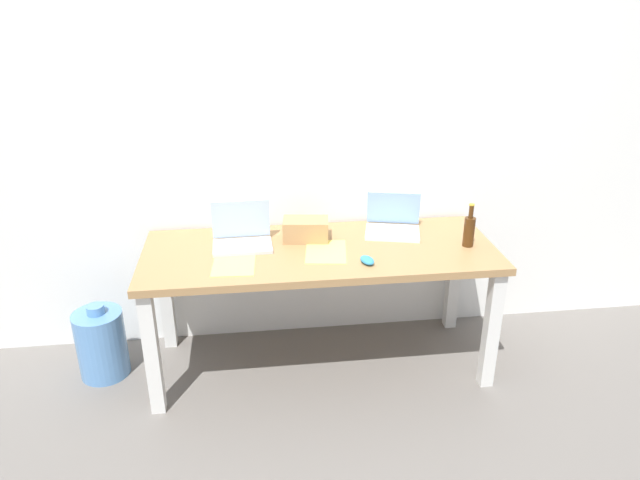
% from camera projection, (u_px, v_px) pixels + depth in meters
% --- Properties ---
extents(ground_plane, '(8.00, 8.00, 0.00)m').
position_uv_depth(ground_plane, '(320.00, 362.00, 3.42)').
color(ground_plane, slate).
extents(back_wall, '(5.20, 0.08, 2.60)m').
position_uv_depth(back_wall, '(311.00, 125.00, 3.28)').
color(back_wall, white).
rests_on(back_wall, ground).
extents(desk, '(1.88, 0.73, 0.73)m').
position_uv_depth(desk, '(320.00, 264.00, 3.16)').
color(desk, '#A37A4C').
rests_on(desk, ground).
extents(laptop_left, '(0.32, 0.23, 0.23)m').
position_uv_depth(laptop_left, '(242.00, 236.00, 3.15)').
color(laptop_left, silver).
rests_on(laptop_left, desk).
extents(laptop_right, '(0.35, 0.31, 0.21)m').
position_uv_depth(laptop_right, '(393.00, 224.00, 3.32)').
color(laptop_right, silver).
rests_on(laptop_right, desk).
extents(beer_bottle, '(0.06, 0.06, 0.24)m').
position_uv_depth(beer_bottle, '(469.00, 230.00, 3.12)').
color(beer_bottle, '#47280F').
rests_on(beer_bottle, desk).
extents(computer_mouse, '(0.08, 0.11, 0.03)m').
position_uv_depth(computer_mouse, '(367.00, 260.00, 2.95)').
color(computer_mouse, '#338CC6').
rests_on(computer_mouse, desk).
extents(cardboard_box, '(0.26, 0.18, 0.12)m').
position_uv_depth(cardboard_box, '(306.00, 230.00, 3.21)').
color(cardboard_box, tan).
rests_on(cardboard_box, desk).
extents(paper_sheet_front_left, '(0.23, 0.31, 0.00)m').
position_uv_depth(paper_sheet_front_left, '(234.00, 263.00, 2.96)').
color(paper_sheet_front_left, '#F4E06B').
rests_on(paper_sheet_front_left, desk).
extents(paper_sheet_center, '(0.25, 0.32, 0.00)m').
position_uv_depth(paper_sheet_center, '(326.00, 252.00, 3.09)').
color(paper_sheet_center, '#F4E06B').
rests_on(paper_sheet_center, desk).
extents(water_cooler_jug, '(0.27, 0.27, 0.44)m').
position_uv_depth(water_cooler_jug, '(101.00, 343.00, 3.25)').
color(water_cooler_jug, '#598CC6').
rests_on(water_cooler_jug, ground).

